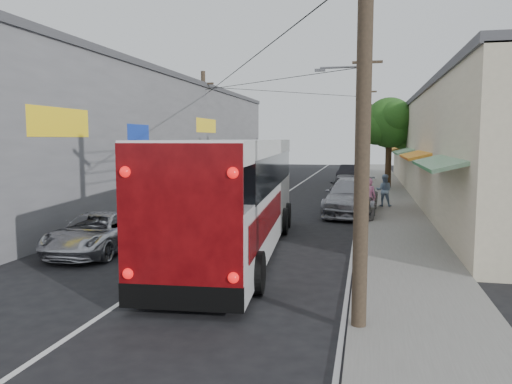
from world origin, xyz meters
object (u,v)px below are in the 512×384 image
Objects in this scene: parked_car_far at (349,173)px; pedestrian_near at (369,197)px; pedestrian_far at (384,190)px; parked_suv at (352,197)px; parked_car_mid at (345,186)px; coach_bus at (236,194)px; jeepney at (97,233)px.

pedestrian_near is (1.60, -20.76, 0.29)m from parked_car_far.
parked_car_far is at bearing -77.37° from pedestrian_far.
parked_car_mid is (-0.59, 7.00, -0.10)m from parked_suv.
coach_bus is 2.16× the size of parked_suv.
parked_suv is at bearing 61.61° from pedestrian_far.
parked_car_mid is at bearing 64.54° from jeepney.
coach_bus is 8.69m from pedestrian_near.
jeepney is at bearing -111.90° from parked_car_mid.
pedestrian_far is at bearing -95.92° from pedestrian_near.
parked_car_mid reaches higher than jeepney.
parked_suv is (3.41, 8.90, -1.02)m from coach_bus.
parked_car_far is (-0.21, 12.42, -0.04)m from parked_car_mid.
parked_suv is at bearing -84.24° from parked_car_mid.
parked_car_mid is 8.47m from pedestrian_near.
pedestrian_near is at bearing 42.71° from jeepney.
pedestrian_far reaches higher than jeepney.
parked_car_mid reaches higher than parked_car_far.
coach_bus reaches higher than jeepney.
parked_car_mid is at bearing -74.67° from pedestrian_near.
parked_car_mid is at bearing 75.29° from coach_bus.
coach_bus is 4.64m from jeepney.
coach_bus is 16.18m from parked_car_mid.
coach_bus is at bearing -108.06° from parked_suv.
parked_suv is at bearing -80.46° from parked_car_far.
pedestrian_near is at bearing -78.41° from parked_car_far.
coach_bus reaches higher than pedestrian_near.
pedestrian_far is at bearing 59.93° from parked_suv.
jeepney is 30.21m from parked_car_far.
parked_suv is 1.57m from pedestrian_near.
jeepney is 0.77× the size of parked_suv.
coach_bus is at bearing 70.80° from pedestrian_far.
pedestrian_far is at bearing 50.51° from jeepney.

